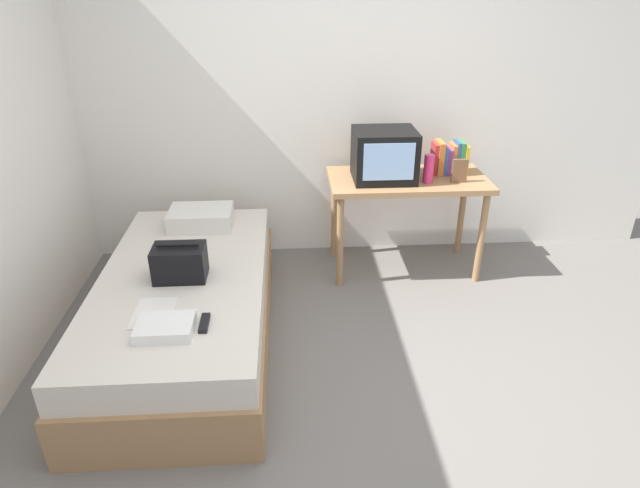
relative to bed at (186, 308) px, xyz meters
name	(u,v)px	position (x,y,z in m)	size (l,w,h in m)	color
ground_plane	(369,413)	(1.04, -0.71, -0.24)	(8.00, 8.00, 0.00)	slate
wall_back	(338,91)	(1.04, 1.29, 1.06)	(5.20, 0.10, 2.60)	silver
bed	(186,308)	(0.00, 0.00, 0.00)	(1.00, 2.00, 0.49)	#9E754C
desk	(407,190)	(1.53, 0.87, 0.41)	(1.16, 0.60, 0.75)	#9E754C
tv	(384,155)	(1.34, 0.85, 0.69)	(0.44, 0.39, 0.36)	black
water_bottle	(429,169)	(1.65, 0.75, 0.61)	(0.07, 0.07, 0.21)	#E53372
book_row	(449,158)	(1.85, 0.95, 0.62)	(0.25, 0.17, 0.24)	#B72D33
picture_frame	(459,171)	(1.87, 0.74, 0.60)	(0.11, 0.02, 0.17)	brown
pillow	(201,218)	(0.03, 0.68, 0.31)	(0.43, 0.32, 0.13)	silver
handbag	(180,263)	(0.01, -0.05, 0.35)	(0.30, 0.20, 0.22)	black
magazine	(154,313)	(-0.08, -0.42, 0.25)	(0.21, 0.29, 0.01)	white
remote_dark	(204,323)	(0.20, -0.54, 0.26)	(0.04, 0.16, 0.02)	black
folded_towel	(165,327)	(0.02, -0.59, 0.28)	(0.28, 0.22, 0.06)	white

